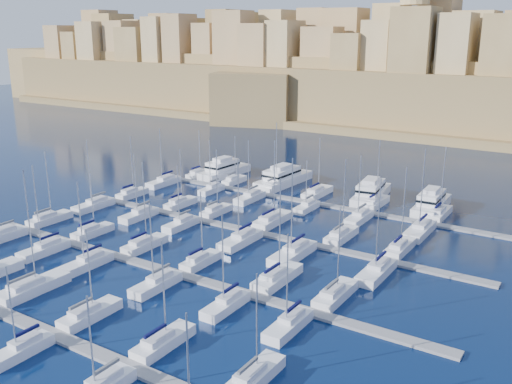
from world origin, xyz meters
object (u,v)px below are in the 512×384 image
Objects in this scene: sailboat_4 at (163,342)px; motor_yacht_a at (224,169)px; motor_yacht_b at (283,178)px; sailboat_2 at (32,287)px; motor_yacht_c at (371,192)px; motor_yacht_d at (431,203)px.

motor_yacht_a is at bearing 120.83° from sailboat_4.
motor_yacht_a is 16.83m from motor_yacht_b.
motor_yacht_a is at bearing 103.34° from sailboat_2.
motor_yacht_a and motor_yacht_c have the same top height.
sailboat_4 is at bearing -88.13° from motor_yacht_c.
motor_yacht_a and motor_yacht_d have the same top height.
sailboat_2 reaches higher than motor_yacht_a.
motor_yacht_c is (39.41, 0.39, 0.00)m from motor_yacht_a.
sailboat_2 reaches higher than sailboat_4.
motor_yacht_b is 1.19× the size of motor_yacht_d.
sailboat_2 is 73.05m from motor_yacht_c.
motor_yacht_c and motor_yacht_d have the same top height.
sailboat_2 is at bearing -90.38° from motor_yacht_b.
motor_yacht_a is at bearing -176.58° from motor_yacht_b.
motor_yacht_c is (23.07, 69.30, 0.94)m from sailboat_2.
motor_yacht_a is (-16.34, 68.91, 0.94)m from sailboat_2.
sailboat_2 is 77.69m from motor_yacht_d.
motor_yacht_d is (11.11, 69.54, 0.99)m from sailboat_4.
sailboat_2 is at bearing -118.00° from motor_yacht_d.
sailboat_2 is 1.17× the size of motor_yacht_d.
sailboat_2 is 70.83m from motor_yacht_a.
sailboat_2 reaches higher than motor_yacht_b.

